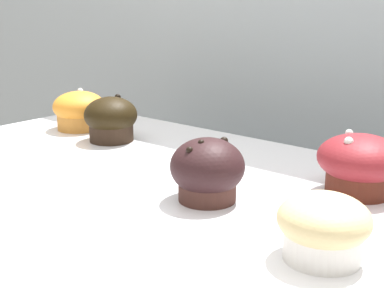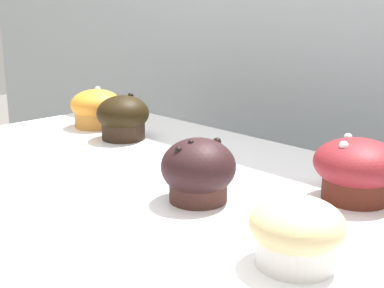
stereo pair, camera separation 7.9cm
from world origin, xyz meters
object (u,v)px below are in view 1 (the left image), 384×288
at_px(muffin_back_right, 324,227).
at_px(muffin_front_left, 207,171).
at_px(muffin_back_left, 111,119).
at_px(muffin_front_right, 79,110).
at_px(muffin_front_center, 360,163).

bearing_deg(muffin_back_right, muffin_front_left, 164.13).
bearing_deg(muffin_front_left, muffin_back_left, 159.04).
relative_size(muffin_back_right, muffin_front_right, 0.90).
xyz_separation_m(muffin_front_center, muffin_front_left, (-0.14, -0.15, -0.00)).
bearing_deg(muffin_back_right, muffin_front_right, 162.40).
height_order(muffin_back_right, muffin_front_left, muffin_front_left).
bearing_deg(muffin_front_center, muffin_back_left, -176.79).
bearing_deg(muffin_front_center, muffin_back_right, -76.41).
xyz_separation_m(muffin_back_right, muffin_front_right, (-0.63, 0.20, 0.00)).
bearing_deg(muffin_back_left, muffin_front_left, -20.96).
height_order(muffin_front_left, muffin_front_right, muffin_front_left).
distance_m(muffin_back_right, muffin_front_left, 0.20).
bearing_deg(muffin_front_center, muffin_front_left, -133.28).
distance_m(muffin_back_left, muffin_back_right, 0.54).
xyz_separation_m(muffin_front_left, muffin_front_right, (-0.44, 0.15, -0.00)).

